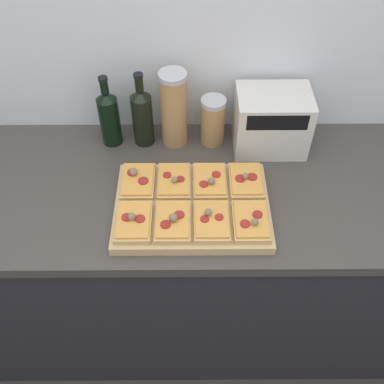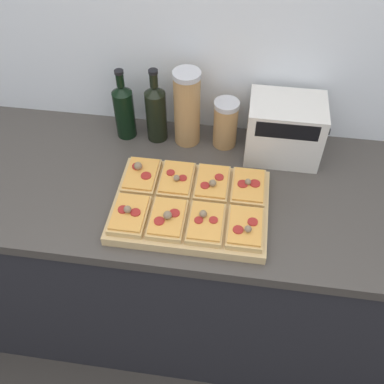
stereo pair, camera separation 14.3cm
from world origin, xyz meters
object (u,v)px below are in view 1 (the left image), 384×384
Objects in this scene: cutting_board at (192,207)px; grain_jar_tall at (174,109)px; grain_jar_short at (213,121)px; toaster_oven at (272,121)px; olive_oil_bottle at (109,117)px; wine_bottle at (142,116)px.

cutting_board is 1.69× the size of grain_jar_tall.
toaster_oven is (0.21, -0.02, 0.02)m from grain_jar_short.
olive_oil_bottle is 1.49× the size of grain_jar_short.
cutting_board is 1.78× the size of olive_oil_bottle.
toaster_oven is at bearing 48.13° from cutting_board.
olive_oil_bottle is 0.99× the size of toaster_oven.
wine_bottle is at bearing 117.29° from cutting_board.
olive_oil_bottle is (-0.29, 0.34, 0.10)m from cutting_board.
grain_jar_tall is at bearing 180.00° from grain_jar_short.
cutting_board is 0.39m from wine_bottle.
grain_jar_tall is at bearing 0.00° from olive_oil_bottle.
toaster_oven reaches higher than grain_jar_short.
grain_jar_tall reaches higher than toaster_oven.
wine_bottle is 0.46m from toaster_oven.
grain_jar_tall is at bearing 176.14° from toaster_oven.
wine_bottle reaches higher than olive_oil_bottle.
grain_jar_tall is 1.04× the size of toaster_oven.
cutting_board is at bearing -62.71° from wine_bottle.
grain_jar_tall is (-0.06, 0.34, 0.13)m from cutting_board.
toaster_oven is at bearing -2.91° from wine_bottle.
olive_oil_bottle is 0.23m from grain_jar_tall.
toaster_oven is (0.46, -0.02, -0.01)m from wine_bottle.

